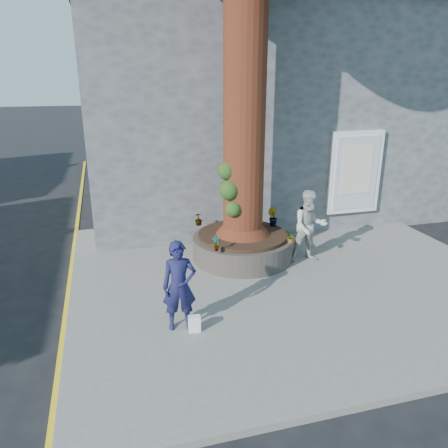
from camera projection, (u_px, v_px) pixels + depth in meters
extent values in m
plane|color=black|center=(234.00, 308.00, 8.23)|extent=(120.00, 120.00, 0.00)
cube|color=slate|center=(287.00, 274.00, 9.50)|extent=(9.00, 8.00, 0.12)
cube|color=yellow|center=(67.00, 304.00, 8.37)|extent=(0.10, 30.00, 0.01)
cube|color=#535659|center=(244.00, 112.00, 14.45)|extent=(10.00, 8.00, 6.00)
cube|color=black|center=(246.00, 7.00, 13.43)|extent=(10.30, 8.30, 0.30)
cube|color=white|center=(355.00, 173.00, 11.63)|extent=(1.50, 0.12, 2.20)
cube|color=silver|center=(356.00, 173.00, 11.58)|extent=(1.25, 0.04, 1.95)
cube|color=silver|center=(357.00, 169.00, 11.52)|extent=(0.90, 0.02, 1.30)
cube|color=#535659|center=(445.00, 107.00, 16.48)|extent=(6.00, 8.00, 6.00)
cylinder|color=black|center=(242.00, 247.00, 10.13)|extent=(2.30, 2.30, 0.52)
cylinder|color=black|center=(243.00, 235.00, 10.04)|extent=(2.04, 2.04, 0.08)
cylinder|color=#4B1D12|center=(245.00, 59.00, 8.80)|extent=(0.90, 0.90, 7.50)
cone|color=#4B1D12|center=(243.00, 219.00, 9.91)|extent=(1.24, 1.24, 0.70)
sphere|color=#213F15|center=(229.00, 190.00, 9.39)|extent=(0.44, 0.44, 0.44)
sphere|color=#213F15|center=(233.00, 209.00, 9.44)|extent=(0.36, 0.36, 0.36)
sphere|color=#213F15|center=(227.00, 171.00, 9.36)|extent=(0.40, 0.40, 0.40)
imported|color=#17173F|center=(179.00, 286.00, 7.15)|extent=(0.60, 0.43, 1.55)
imported|color=#B5B3AD|center=(309.00, 226.00, 9.79)|extent=(0.88, 0.72, 1.66)
cube|color=white|center=(194.00, 324.00, 7.25)|extent=(0.21, 0.14, 0.28)
imported|color=gray|center=(216.00, 243.00, 8.98)|extent=(0.20, 0.16, 0.33)
imported|color=gray|center=(272.00, 217.00, 10.46)|extent=(0.32, 0.32, 0.44)
imported|color=gray|center=(198.00, 219.00, 10.53)|extent=(0.18, 0.18, 0.31)
imported|color=gray|center=(291.00, 237.00, 9.41)|extent=(0.32, 0.33, 0.27)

